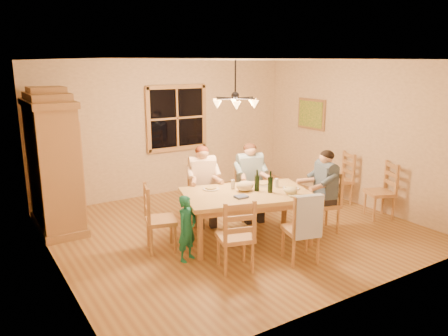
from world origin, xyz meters
TOP-DOWN VIEW (x-y plane):
  - floor at (0.00, 0.00)m, footprint 5.50×5.50m
  - ceiling at (0.00, 0.00)m, footprint 5.50×5.00m
  - wall_back at (0.00, 2.50)m, footprint 5.50×0.02m
  - wall_left at (-2.75, 0.00)m, footprint 0.02×5.00m
  - wall_right at (2.75, 0.00)m, footprint 0.02×5.00m
  - window at (0.20, 2.47)m, footprint 1.30×0.06m
  - painting at (2.71, 1.20)m, footprint 0.06×0.78m
  - chandelier at (-0.00, 0.00)m, footprint 0.77×0.68m
  - armoire at (-2.42, 1.60)m, footprint 0.66×1.40m
  - dining_table at (-0.08, -0.46)m, footprint 2.12×1.61m
  - chair_far_left at (-0.30, 0.52)m, footprint 0.54×0.52m
  - chair_far_right at (0.51, 0.30)m, footprint 0.54×0.52m
  - chair_near_left at (-0.78, -1.19)m, footprint 0.54×0.52m
  - chair_near_right at (0.13, -1.44)m, footprint 0.54×0.52m
  - chair_end_left at (-1.34, -0.11)m, footprint 0.52×0.54m
  - chair_end_right at (1.17, -0.81)m, footprint 0.52×0.54m
  - adult_woman at (-0.30, 0.52)m, footprint 0.48×0.51m
  - adult_plaid_man at (0.51, 0.30)m, footprint 0.48×0.51m
  - adult_slate_man at (1.17, -0.81)m, footprint 0.51×0.48m
  - towel at (0.08, -1.63)m, footprint 0.39×0.20m
  - wine_bottle_a at (0.09, -0.47)m, footprint 0.08×0.08m
  - wine_bottle_b at (0.21, -0.64)m, footprint 0.08×0.08m
  - plate_woman at (-0.46, -0.04)m, footprint 0.26×0.26m
  - plate_plaid at (0.36, -0.27)m, footprint 0.26×0.26m
  - plate_slate at (0.61, -0.66)m, footprint 0.26×0.26m
  - wine_glass_a at (-0.15, -0.18)m, footprint 0.06×0.06m
  - wine_glass_b at (0.47, -0.48)m, footprint 0.06×0.06m
  - cap at (0.42, -0.88)m, footprint 0.20×0.20m
  - napkin at (-0.30, -0.63)m, footprint 0.21×0.18m
  - cloth_bundle at (-0.06, -0.37)m, footprint 0.28×0.22m
  - child at (-1.18, -0.61)m, footprint 0.40×0.34m
  - chair_spare_front at (2.45, -0.88)m, footprint 0.56×0.57m
  - chair_spare_back at (2.45, 0.08)m, footprint 0.53×0.54m

SIDE VIEW (x-z plane):
  - floor at x=0.00m, z-range 0.00..0.00m
  - chair_far_left at x=-0.30m, z-range -0.19..0.80m
  - chair_far_right at x=0.51m, z-range -0.19..0.80m
  - chair_near_left at x=-0.78m, z-range -0.19..0.80m
  - chair_near_right at x=0.13m, z-range -0.19..0.80m
  - chair_end_left at x=-1.34m, z-range -0.19..0.80m
  - chair_end_right at x=1.17m, z-range -0.19..0.80m
  - chair_spare_front at x=2.45m, z-range -0.19..0.80m
  - chair_spare_back at x=2.45m, z-range -0.19..0.80m
  - child at x=-1.18m, z-range 0.00..0.93m
  - dining_table at x=-0.08m, z-range 0.28..1.04m
  - towel at x=0.08m, z-range 0.41..0.99m
  - plate_woman at x=-0.46m, z-range 0.76..0.78m
  - plate_plaid at x=0.36m, z-range 0.76..0.78m
  - plate_slate at x=0.61m, z-range 0.76..0.78m
  - napkin at x=-0.30m, z-range 0.76..0.79m
  - cap at x=0.42m, z-range 0.76..0.87m
  - wine_glass_a at x=-0.15m, z-range 0.76..0.90m
  - wine_glass_b at x=0.47m, z-range 0.76..0.90m
  - cloth_bundle at x=-0.06m, z-range 0.76..0.91m
  - adult_woman at x=-0.30m, z-range 0.40..1.28m
  - adult_plaid_man at x=0.51m, z-range 0.40..1.28m
  - adult_slate_man at x=1.17m, z-range 0.40..1.28m
  - wine_bottle_a at x=0.09m, z-range 0.76..1.09m
  - wine_bottle_b at x=0.21m, z-range 0.76..1.09m
  - armoire at x=-2.42m, z-range -0.09..2.21m
  - wall_back at x=0.00m, z-range 0.00..2.70m
  - wall_left at x=-2.75m, z-range 0.00..2.70m
  - wall_right at x=2.75m, z-range 0.00..2.70m
  - window at x=0.20m, z-range 0.90..2.20m
  - painting at x=2.71m, z-range 1.28..1.92m
  - chandelier at x=0.00m, z-range 1.72..2.43m
  - ceiling at x=0.00m, z-range 2.69..2.71m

